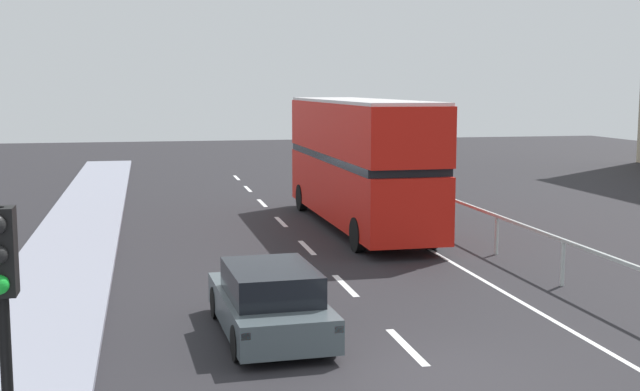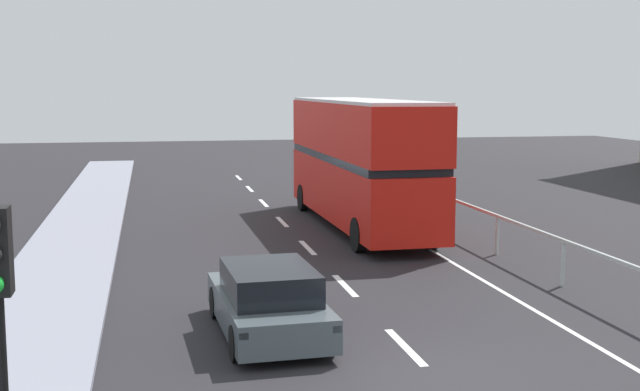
{
  "view_description": "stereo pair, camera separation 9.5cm",
  "coord_description": "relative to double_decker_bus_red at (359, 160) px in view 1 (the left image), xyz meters",
  "views": [
    {
      "loc": [
        -4.58,
        -12.59,
        4.74
      ],
      "look_at": [
        -0.35,
        7.54,
        2.02
      ],
      "focal_mm": 46.7,
      "sensor_mm": 36.0,
      "label": 1
    },
    {
      "loc": [
        -4.49,
        -12.61,
        4.74
      ],
      "look_at": [
        -0.35,
        7.54,
        2.02
      ],
      "focal_mm": 46.7,
      "sensor_mm": 36.0,
      "label": 2
    }
  ],
  "objects": [
    {
      "name": "double_decker_bus_red",
      "position": [
        0.0,
        0.0,
        0.0
      ],
      "size": [
        2.6,
        11.23,
        4.29
      ],
      "rotation": [
        0.0,
        0.0,
        0.01
      ],
      "color": "red",
      "rests_on": "ground"
    },
    {
      "name": "hatchback_car_near",
      "position": [
        -4.71,
        -11.47,
        -1.64
      ],
      "size": [
        2.0,
        4.3,
        1.37
      ],
      "rotation": [
        0.0,
        0.0,
        0.05
      ],
      "color": "#475257",
      "rests_on": "ground"
    },
    {
      "name": "bridge_side_railing",
      "position": [
        2.69,
        -5.17,
        -1.37
      ],
      "size": [
        0.1,
        42.0,
        1.14
      ],
      "color": "#B3BAB7",
      "rests_on": "ground"
    },
    {
      "name": "lane_paint_markings",
      "position": [
        -0.26,
        -5.3,
        -2.29
      ],
      "size": [
        3.59,
        46.0,
        0.01
      ],
      "color": "silver",
      "rests_on": "ground"
    },
    {
      "name": "ground_plane",
      "position": [
        -2.36,
        -14.17,
        -2.35
      ],
      "size": [
        74.51,
        120.0,
        0.1
      ],
      "primitive_type": "cube",
      "color": "black"
    },
    {
      "name": "traffic_signal_pole",
      "position": [
        -8.4,
        -18.11,
        0.39
      ],
      "size": [
        0.3,
        0.42,
        3.4
      ],
      "color": "black",
      "rests_on": "near_sidewalk_kerb"
    }
  ]
}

